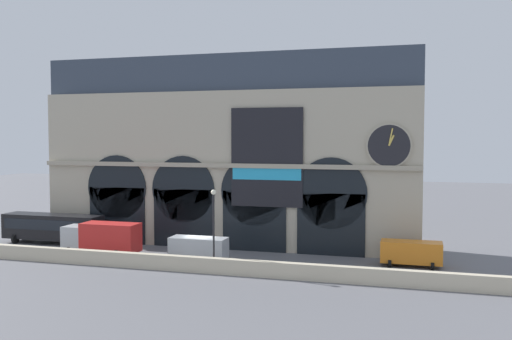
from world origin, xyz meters
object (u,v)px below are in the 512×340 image
(bus_west, at_px, (53,227))
(van_east, at_px, (411,252))
(box_truck_midwest, at_px, (102,238))
(street_lamp_quayside, at_px, (214,219))
(van_center, at_px, (199,248))

(bus_west, height_order, van_east, bus_west)
(box_truck_midwest, bearing_deg, van_east, 6.67)
(bus_west, xyz_separation_m, street_lamp_quayside, (20.70, -6.76, 2.63))
(bus_west, xyz_separation_m, box_truck_midwest, (8.23, -3.74, -0.08))
(street_lamp_quayside, bearing_deg, box_truck_midwest, 166.39)
(van_east, relative_size, street_lamp_quayside, 0.75)
(box_truck_midwest, xyz_separation_m, van_east, (28.45, 3.33, -0.45))
(bus_west, bearing_deg, box_truck_midwest, -24.47)
(bus_west, relative_size, box_truck_midwest, 1.47)
(box_truck_midwest, relative_size, van_east, 1.44)
(box_truck_midwest, height_order, street_lamp_quayside, street_lamp_quayside)
(bus_west, xyz_separation_m, van_center, (18.10, -3.75, -0.54))
(bus_west, distance_m, van_east, 36.69)
(van_center, bearing_deg, box_truck_midwest, 179.97)
(van_center, xyz_separation_m, street_lamp_quayside, (2.59, -3.01, 3.17))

